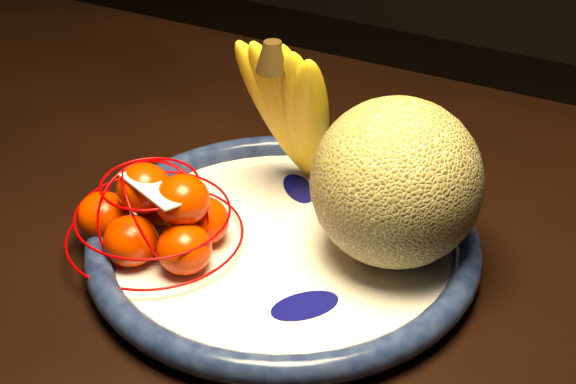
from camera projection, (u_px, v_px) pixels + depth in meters
The scene contains 6 objects.
dining_table at pixel (140, 219), 1.01m from camera, with size 1.42×0.87×0.70m.
fruit_bowl at pixel (283, 241), 0.82m from camera, with size 0.40×0.40×0.03m.
cantaloupe at pixel (396, 183), 0.76m from camera, with size 0.17×0.17×0.17m, color olive.
banana_bunch at pixel (294, 108), 0.85m from camera, with size 0.14×0.13×0.20m.
mandarin_bag at pixel (157, 217), 0.80m from camera, with size 0.21×0.21×0.11m.
price_tag at pixel (153, 188), 0.76m from camera, with size 0.07×0.03×0.00m, color white.
Camera 1 is at (0.58, -0.61, 1.21)m, focal length 50.00 mm.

